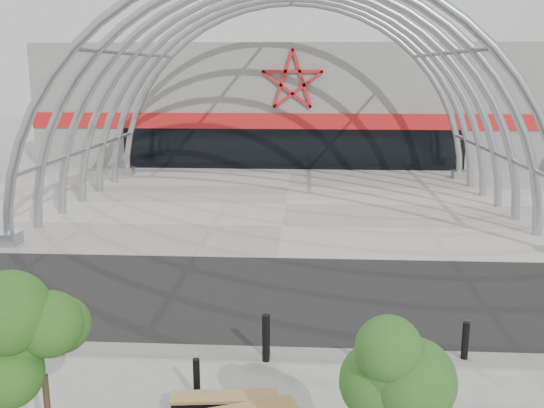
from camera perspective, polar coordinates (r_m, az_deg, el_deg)
ground at (r=14.44m, az=-0.96°, el=-13.67°), size 140.00×140.00×0.00m
road at (r=17.64m, az=-0.10°, el=-8.60°), size 140.00×7.00×0.02m
forecourt at (r=29.13m, az=1.33°, el=-0.00°), size 60.00×17.00×0.04m
kerb at (r=14.19m, az=-1.04°, el=-13.89°), size 60.00×0.50×0.12m
arena_building at (r=46.43m, az=2.17°, el=9.67°), size 34.00×15.24×8.00m
vault_canopy at (r=29.13m, az=1.33°, el=-0.01°), size 20.80×15.80×20.36m
street_tree_0 at (r=10.30m, az=-20.92°, el=-11.49°), size 1.43×1.43×3.25m
street_tree_1 at (r=8.96m, az=12.67°, el=-15.77°), size 1.29×1.29×3.04m
bench_0 at (r=12.04m, az=-4.50°, el=-18.39°), size 2.04×0.64×0.42m
bollard_0 at (r=14.50m, az=-22.11°, el=-12.28°), size 0.17×0.17×1.03m
bollard_1 at (r=12.48m, az=-7.11°, el=-16.04°), size 0.14×0.14×0.86m
bollard_2 at (r=13.77m, az=-0.56°, el=-12.50°), size 0.18×0.18×1.10m
bollard_3 at (r=13.11m, az=10.43°, el=-14.14°), size 0.17×0.17×1.07m
bollard_4 at (r=14.34m, az=17.71°, el=-12.37°), size 0.16×0.16×0.97m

